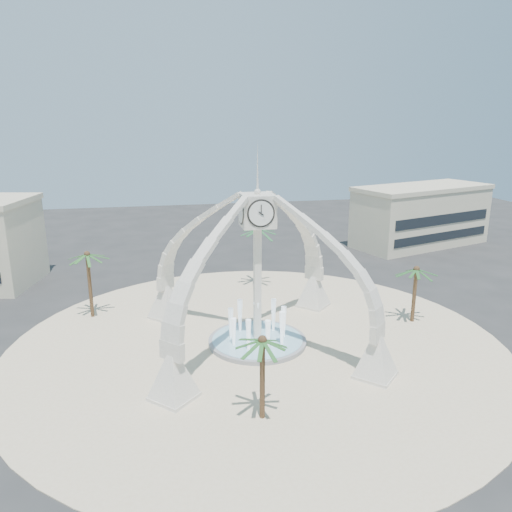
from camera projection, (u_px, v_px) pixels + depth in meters
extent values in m
plane|color=#282828|center=(257.00, 343.00, 40.84)|extent=(140.00, 140.00, 0.00)
cylinder|color=beige|center=(257.00, 343.00, 40.83)|extent=(40.00, 40.00, 0.06)
cube|color=silver|center=(257.00, 287.00, 39.53)|extent=(0.55, 0.55, 9.80)
cube|color=silver|center=(257.00, 210.00, 37.90)|extent=(2.50, 2.50, 2.50)
cone|color=silver|center=(257.00, 167.00, 37.03)|extent=(0.20, 0.20, 4.00)
cylinder|color=white|center=(261.00, 213.00, 36.68)|extent=(1.84, 0.04, 1.84)
pyramid|color=silver|center=(314.00, 291.00, 48.46)|extent=(3.80, 3.80, 3.20)
pyramid|color=silver|center=(166.00, 301.00, 45.71)|extent=(3.80, 3.80, 3.20)
pyramid|color=silver|center=(173.00, 377.00, 32.36)|extent=(3.80, 3.80, 3.20)
pyramid|color=silver|center=(376.00, 357.00, 35.11)|extent=(3.80, 3.80, 3.20)
cylinder|color=gray|center=(257.00, 341.00, 40.78)|extent=(8.00, 8.00, 0.40)
cylinder|color=#90C4D7|center=(257.00, 339.00, 40.72)|extent=(7.40, 7.40, 0.04)
cone|color=white|center=(257.00, 321.00, 40.30)|extent=(0.60, 0.60, 3.20)
cube|color=#C0B696|center=(421.00, 217.00, 72.05)|extent=(21.49, 13.79, 8.00)
cube|color=#C0B696|center=(423.00, 188.00, 70.91)|extent=(21.87, 14.17, 0.60)
cylinder|color=brown|center=(414.00, 295.00, 44.57)|extent=(0.33, 0.33, 5.10)
cylinder|color=brown|center=(90.00, 286.00, 45.49)|extent=(0.33, 0.33, 6.16)
cylinder|color=brown|center=(259.00, 258.00, 53.87)|extent=(0.38, 0.38, 6.58)
cylinder|color=brown|center=(262.00, 379.00, 29.97)|extent=(0.33, 0.33, 5.34)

